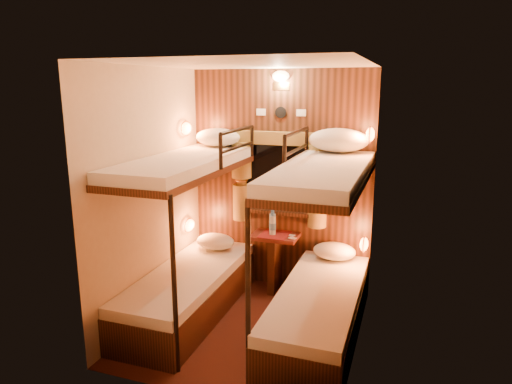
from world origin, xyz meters
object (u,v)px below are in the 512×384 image
at_px(bunk_left, 189,260).
at_px(table, 275,255).
at_px(bunk_right, 320,278).
at_px(bottle_left, 273,225).
at_px(bottle_right, 272,223).

relative_size(bunk_left, table, 2.90).
xyz_separation_m(bunk_right, table, (-0.65, 0.78, -0.14)).
bearing_deg(bunk_left, bunk_right, 0.00).
distance_m(bunk_left, table, 1.02).
relative_size(bunk_right, bottle_left, 7.62).
relative_size(table, bottle_right, 2.56).
height_order(bottle_left, bottle_right, bottle_right).
distance_m(bunk_right, bottle_right, 1.09).
relative_size(bunk_left, bottle_right, 7.43).
bearing_deg(table, bottle_right, 137.59).
height_order(bunk_right, table, bunk_right).
bearing_deg(table, bunk_right, -50.33).
height_order(bunk_right, bottle_right, bunk_right).
bearing_deg(bottle_left, table, 30.49).
bearing_deg(bottle_right, bunk_right, -49.90).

